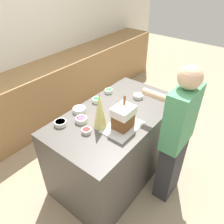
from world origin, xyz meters
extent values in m
plane|color=tan|center=(0.00, 0.00, 0.00)|extent=(12.00, 12.00, 0.00)
cube|color=white|center=(0.00, 1.96, 1.30)|extent=(8.00, 0.05, 2.60)
cube|color=#9E7547|center=(0.00, 1.64, 0.47)|extent=(6.00, 0.60, 0.95)
cube|color=#514C47|center=(0.00, 0.00, 0.47)|extent=(1.56, 0.87, 0.94)
cube|color=silver|center=(-0.15, -0.20, 0.94)|extent=(0.41, 0.28, 0.01)
cube|color=brown|center=(-0.15, -0.20, 1.02)|extent=(0.19, 0.16, 0.15)
cube|color=white|center=(-0.15, -0.20, 1.13)|extent=(0.21, 0.18, 0.08)
cylinder|color=brown|center=(-0.10, -0.17, 1.22)|extent=(0.02, 0.02, 0.09)
cone|color=#DBD675|center=(-0.28, -0.01, 1.13)|extent=(0.14, 0.14, 0.39)
cylinder|color=silver|center=(-0.22, 0.34, 0.96)|extent=(0.14, 0.14, 0.05)
cylinder|color=pink|center=(-0.22, 0.34, 0.98)|extent=(0.11, 0.11, 0.01)
cylinder|color=white|center=(0.04, 0.32, 0.96)|extent=(0.10, 0.10, 0.05)
cylinder|color=green|center=(0.04, 0.32, 0.98)|extent=(0.08, 0.08, 0.01)
cylinder|color=silver|center=(0.42, -0.01, 0.96)|extent=(0.12, 0.12, 0.04)
cylinder|color=pink|center=(0.42, -0.01, 0.97)|extent=(0.10, 0.10, 0.01)
cylinder|color=white|center=(-0.34, 0.19, 0.96)|extent=(0.12, 0.12, 0.05)
cylinder|color=pink|center=(-0.34, 0.19, 0.98)|extent=(0.10, 0.10, 0.01)
cylinder|color=white|center=(0.30, 0.35, 0.96)|extent=(0.10, 0.10, 0.05)
cylinder|color=green|center=(0.30, 0.35, 0.98)|extent=(0.08, 0.08, 0.01)
cylinder|color=white|center=(-0.50, 0.32, 0.96)|extent=(0.12, 0.12, 0.04)
cylinder|color=orange|center=(-0.50, 0.32, 0.97)|extent=(0.10, 0.10, 0.01)
cylinder|color=white|center=(-0.43, 0.03, 0.96)|extent=(0.09, 0.09, 0.04)
cylinder|color=red|center=(-0.43, 0.03, 0.97)|extent=(0.08, 0.08, 0.01)
cube|color=#333338|center=(0.15, -0.65, 0.39)|extent=(0.33, 0.18, 0.78)
cube|color=#4C9966|center=(0.15, -0.65, 1.09)|extent=(0.42, 0.19, 0.62)
sphere|color=#DBAD89|center=(0.15, -0.65, 1.51)|extent=(0.21, 0.21, 0.21)
cylinder|color=#DBAD89|center=(0.15, -0.44, 1.23)|extent=(0.07, 0.42, 0.07)
camera|label=1|loc=(-1.54, -1.15, 2.31)|focal=35.00mm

